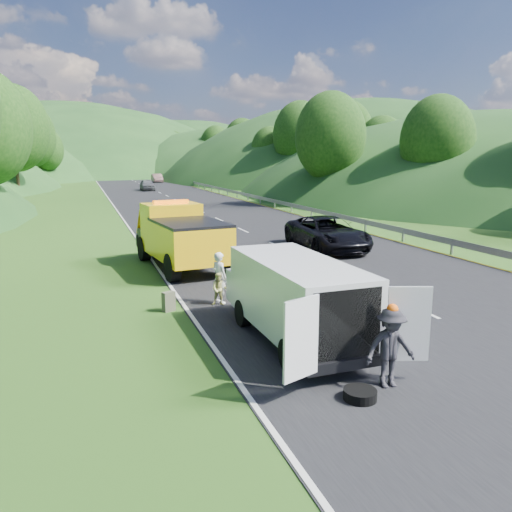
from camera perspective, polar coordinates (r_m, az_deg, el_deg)
name	(u,v)px	position (r m, az deg, el deg)	size (l,w,h in m)	color
ground	(304,301)	(16.82, 5.47, -5.13)	(320.00, 320.00, 0.00)	#38661E
road_surface	(176,200)	(55.71, -9.11, 6.32)	(14.00, 200.00, 0.02)	black
guardrail	(212,191)	(69.44, -4.99, 7.38)	(0.06, 140.00, 1.52)	gray
tree_line_right	(278,186)	(80.50, 2.53, 7.96)	(14.00, 140.00, 14.00)	#30591A
hills_backdrop	(129,173)	(150.00, -14.35, 9.19)	(201.00, 288.60, 44.00)	#2D5B23
tow_truck	(180,236)	(21.68, -8.67, 2.27)	(3.17, 6.82, 2.83)	black
white_van	(294,295)	(12.93, 4.40, -4.50)	(3.36, 6.17, 2.18)	black
woman	(220,303)	(16.53, -4.15, -5.41)	(0.62, 0.45, 1.70)	silver
child	(220,306)	(16.27, -4.17, -5.68)	(0.52, 0.40, 1.07)	tan
worker	(388,387)	(11.17, 14.86, -14.26)	(1.10, 0.63, 1.71)	black
suitcase	(169,302)	(15.83, -9.96, -5.15)	(0.38, 0.21, 0.62)	#52543F
spare_tire	(360,400)	(10.51, 11.78, -15.81)	(0.67, 0.67, 0.20)	black
passing_suv	(327,249)	(26.16, 8.08, 0.76)	(2.77, 6.01, 1.67)	black
dist_car_a	(147,191)	(72.26, -12.30, 7.32)	(1.83, 4.54, 1.55)	#494A4E
dist_car_b	(157,183)	(94.03, -11.23, 8.24)	(1.64, 4.72, 1.55)	brown
dist_car_c	(132,179)	(109.47, -13.95, 8.53)	(1.88, 4.62, 1.34)	#A7535A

